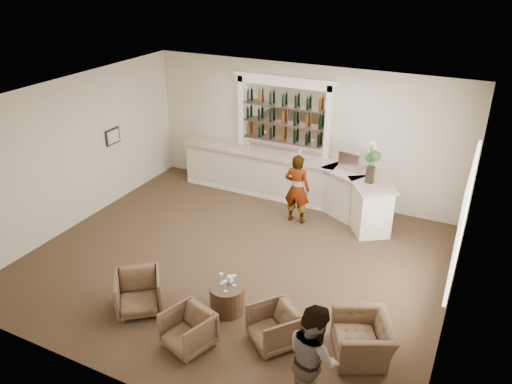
# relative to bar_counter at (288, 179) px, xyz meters

# --- Properties ---
(ground) EXTENTS (8.00, 8.00, 0.00)m
(ground) POSITION_rel_bar_counter_xyz_m (0.16, -3.00, -0.57)
(ground) COLOR brown
(ground) RESTS_ON ground
(room_shell) EXTENTS (8.04, 7.02, 3.32)m
(room_shell) POSITION_rel_bar_counter_xyz_m (0.33, -2.29, 1.77)
(room_shell) COLOR beige
(room_shell) RESTS_ON ground
(bar_counter) EXTENTS (5.72, 1.80, 1.14)m
(bar_counter) POSITION_rel_bar_counter_xyz_m (0.00, 0.00, 0.00)
(bar_counter) COLOR white
(bar_counter) RESTS_ON ground
(back_bar_alcove) EXTENTS (2.64, 0.25, 3.00)m
(back_bar_alcove) POSITION_rel_bar_counter_xyz_m (-0.34, 0.41, 1.46)
(back_bar_alcove) COLOR white
(back_bar_alcove) RESTS_ON ground
(cocktail_table) EXTENTS (0.60, 0.60, 0.50)m
(cocktail_table) POSITION_rel_bar_counter_xyz_m (0.76, -4.41, -0.32)
(cocktail_table) COLOR #4B3620
(cocktail_table) RESTS_ON ground
(sommelier) EXTENTS (0.60, 0.40, 1.63)m
(sommelier) POSITION_rel_bar_counter_xyz_m (0.61, -0.91, 0.24)
(sommelier) COLOR gray
(sommelier) RESTS_ON ground
(guest) EXTENTS (1.01, 1.02, 1.66)m
(guest) POSITION_rel_bar_counter_xyz_m (2.75, -5.65, 0.26)
(guest) COLOR gray
(guest) RESTS_ON ground
(armchair_left) EXTENTS (1.08, 1.08, 0.71)m
(armchair_left) POSITION_rel_bar_counter_xyz_m (-0.62, -5.06, -0.22)
(armchair_left) COLOR brown
(armchair_left) RESTS_ON ground
(armchair_center) EXTENTS (0.86, 0.87, 0.64)m
(armchair_center) POSITION_rel_bar_counter_xyz_m (0.64, -5.44, -0.26)
(armchair_center) COLOR brown
(armchair_center) RESTS_ON ground
(armchair_right) EXTENTS (0.99, 0.99, 0.65)m
(armchair_right) POSITION_rel_bar_counter_xyz_m (1.81, -4.79, -0.25)
(armchair_right) COLOR brown
(armchair_right) RESTS_ON ground
(armchair_far) EXTENTS (1.17, 1.23, 0.62)m
(armchair_far) POSITION_rel_bar_counter_xyz_m (3.12, -4.42, -0.26)
(armchair_far) COLOR brown
(armchair_far) RESTS_ON ground
(espresso_machine) EXTENTS (0.57, 0.51, 0.44)m
(espresso_machine) POSITION_rel_bar_counter_xyz_m (1.56, 0.03, 0.79)
(espresso_machine) COLOR #B4B3B8
(espresso_machine) RESTS_ON bar_counter
(flower_vase) EXTENTS (0.25, 0.25, 0.95)m
(flower_vase) POSITION_rel_bar_counter_xyz_m (2.12, -0.55, 1.10)
(flower_vase) COLOR black
(flower_vase) RESTS_ON bar_counter
(wine_glass_bar_left) EXTENTS (0.07, 0.07, 0.21)m
(wine_glass_bar_left) POSITION_rel_bar_counter_xyz_m (-1.08, -0.01, 0.67)
(wine_glass_bar_left) COLOR white
(wine_glass_bar_left) RESTS_ON bar_counter
(wine_glass_bar_right) EXTENTS (0.07, 0.07, 0.21)m
(wine_glass_bar_right) POSITION_rel_bar_counter_xyz_m (0.28, 0.04, 0.67)
(wine_glass_bar_right) COLOR white
(wine_glass_bar_right) RESTS_ON bar_counter
(wine_glass_tbl_a) EXTENTS (0.07, 0.07, 0.21)m
(wine_glass_tbl_a) POSITION_rel_bar_counter_xyz_m (0.64, -4.38, 0.03)
(wine_glass_tbl_a) COLOR white
(wine_glass_tbl_a) RESTS_ON cocktail_table
(wine_glass_tbl_b) EXTENTS (0.07, 0.07, 0.21)m
(wine_glass_tbl_b) POSITION_rel_bar_counter_xyz_m (0.86, -4.33, 0.03)
(wine_glass_tbl_b) COLOR white
(wine_glass_tbl_b) RESTS_ON cocktail_table
(wine_glass_tbl_c) EXTENTS (0.07, 0.07, 0.21)m
(wine_glass_tbl_c) POSITION_rel_bar_counter_xyz_m (0.80, -4.54, 0.03)
(wine_glass_tbl_c) COLOR white
(wine_glass_tbl_c) RESTS_ON cocktail_table
(napkin_holder) EXTENTS (0.08, 0.08, 0.12)m
(napkin_holder) POSITION_rel_bar_counter_xyz_m (0.74, -4.27, -0.01)
(napkin_holder) COLOR white
(napkin_holder) RESTS_ON cocktail_table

